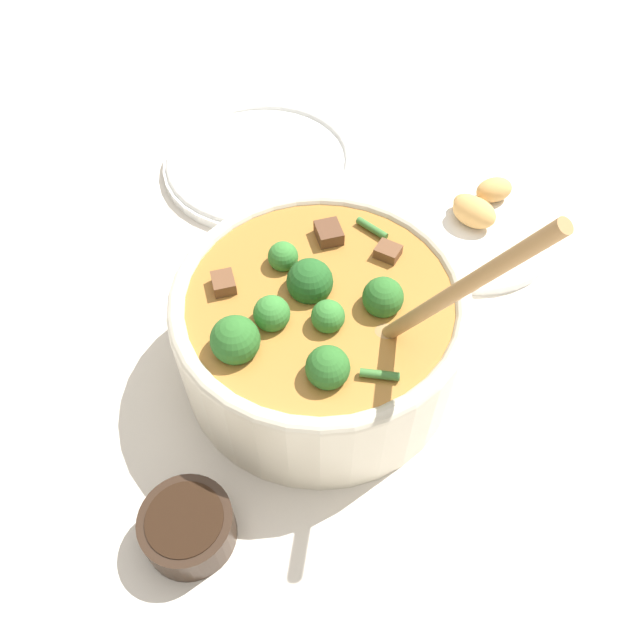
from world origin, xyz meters
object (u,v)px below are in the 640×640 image
Objects in this scene: stew_bowl at (320,325)px; condiment_bowl at (187,526)px; food_plate at (473,222)px; empty_plate at (261,162)px.

stew_bowl reaches higher than condiment_bowl.
stew_bowl is 1.40× the size of food_plate.
condiment_bowl is 0.48m from empty_plate.
empty_plate is (0.03, 0.48, -0.01)m from condiment_bowl.
food_plate reaches higher than condiment_bowl.
stew_bowl is 3.72× the size of condiment_bowl.
stew_bowl is 1.13× the size of empty_plate.
empty_plate is (-0.08, 0.31, -0.06)m from stew_bowl.
food_plate is (0.26, -0.11, 0.00)m from empty_plate.
condiment_bowl reaches higher than empty_plate.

